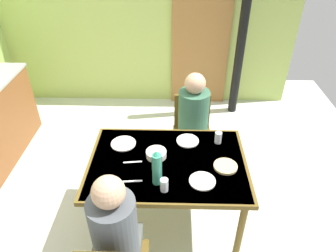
# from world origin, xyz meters

# --- Properties ---
(ground_plane) EXTENTS (5.75, 5.75, 0.00)m
(ground_plane) POSITION_xyz_m (0.00, 0.00, 0.00)
(ground_plane) COLOR silver
(wall_back) EXTENTS (4.24, 0.10, 2.52)m
(wall_back) POSITION_xyz_m (0.00, 2.21, 1.26)
(wall_back) COLOR #A9C060
(wall_back) RESTS_ON ground_plane
(door_wooden) EXTENTS (0.80, 0.05, 2.00)m
(door_wooden) POSITION_xyz_m (0.80, 2.13, 1.00)
(door_wooden) COLOR olive
(door_wooden) RESTS_ON ground_plane
(stove_pipe_column) EXTENTS (0.12, 0.12, 2.52)m
(stove_pipe_column) POSITION_xyz_m (1.31, 1.86, 1.26)
(stove_pipe_column) COLOR black
(stove_pipe_column) RESTS_ON ground_plane
(dining_table) EXTENTS (1.30, 0.91, 0.75)m
(dining_table) POSITION_xyz_m (0.40, -0.17, 0.68)
(dining_table) COLOR brown
(dining_table) RESTS_ON ground_plane
(chair_far_diner) EXTENTS (0.40, 0.40, 0.87)m
(chair_far_diner) POSITION_xyz_m (0.64, 0.64, 0.50)
(chair_far_diner) COLOR brown
(chair_far_diner) RESTS_ON ground_plane
(person_near_diner) EXTENTS (0.30, 0.37, 0.77)m
(person_near_diner) POSITION_xyz_m (0.09, -0.84, 0.78)
(person_near_diner) COLOR #525855
(person_near_diner) RESTS_ON ground_plane
(person_far_diner) EXTENTS (0.30, 0.37, 0.77)m
(person_far_diner) POSITION_xyz_m (0.64, 0.50, 0.78)
(person_far_diner) COLOR #2F5E4F
(person_far_diner) RESTS_ON ground_plane
(water_bottle_green_near) EXTENTS (0.07, 0.07, 0.30)m
(water_bottle_green_near) POSITION_xyz_m (0.33, -0.40, 0.90)
(water_bottle_green_near) COLOR #398E72
(water_bottle_green_near) RESTS_ON dining_table
(serving_bowl_center) EXTENTS (0.17, 0.17, 0.05)m
(serving_bowl_center) POSITION_xyz_m (0.31, -0.10, 0.78)
(serving_bowl_center) COLOR white
(serving_bowl_center) RESTS_ON dining_table
(dinner_plate_near_left) EXTENTS (0.20, 0.20, 0.01)m
(dinner_plate_near_left) POSITION_xyz_m (0.67, -0.39, 0.76)
(dinner_plate_near_left) COLOR white
(dinner_plate_near_left) RESTS_ON dining_table
(dinner_plate_near_right) EXTENTS (0.20, 0.20, 0.01)m
(dinner_plate_near_right) POSITION_xyz_m (0.58, 0.11, 0.76)
(dinner_plate_near_right) COLOR white
(dinner_plate_near_right) RESTS_ON dining_table
(dinner_plate_far_center) EXTENTS (0.22, 0.22, 0.01)m
(dinner_plate_far_center) POSITION_xyz_m (0.01, 0.05, 0.76)
(dinner_plate_far_center) COLOR white
(dinner_plate_far_center) RESTS_ON dining_table
(drinking_glass_by_near_diner) EXTENTS (0.06, 0.06, 0.11)m
(drinking_glass_by_near_diner) POSITION_xyz_m (0.84, 0.10, 0.81)
(drinking_glass_by_near_diner) COLOR silver
(drinking_glass_by_near_diner) RESTS_ON dining_table
(drinking_glass_by_far_diner) EXTENTS (0.06, 0.06, 0.10)m
(drinking_glass_by_far_diner) POSITION_xyz_m (0.39, -0.48, 0.81)
(drinking_glass_by_far_diner) COLOR silver
(drinking_glass_by_far_diner) RESTS_ON dining_table
(bread_plate_sliced) EXTENTS (0.19, 0.19, 0.02)m
(bread_plate_sliced) POSITION_xyz_m (0.87, -0.22, 0.76)
(bread_plate_sliced) COLOR #DBB77A
(bread_plate_sliced) RESTS_ON dining_table
(cutlery_knife_near) EXTENTS (0.15, 0.03, 0.00)m
(cutlery_knife_near) POSITION_xyz_m (0.12, -0.18, 0.76)
(cutlery_knife_near) COLOR silver
(cutlery_knife_near) RESTS_ON dining_table
(cutlery_fork_near) EXTENTS (0.15, 0.03, 0.00)m
(cutlery_fork_near) POSITION_xyz_m (0.14, -0.40, 0.76)
(cutlery_fork_near) COLOR silver
(cutlery_fork_near) RESTS_ON dining_table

